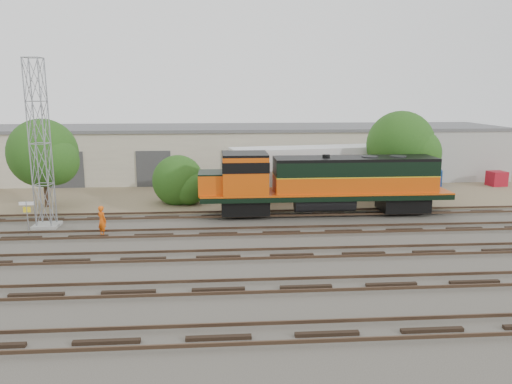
{
  "coord_description": "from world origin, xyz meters",
  "views": [
    {
      "loc": [
        0.11,
        -28.76,
        8.88
      ],
      "look_at": [
        2.57,
        4.0,
        2.2
      ],
      "focal_mm": 35.0,
      "sensor_mm": 36.0,
      "label": 1
    }
  ],
  "objects": [
    {
      "name": "ground",
      "position": [
        0.0,
        0.0,
        0.0
      ],
      "size": [
        140.0,
        140.0,
        0.0
      ],
      "primitive_type": "plane",
      "color": "#47423A",
      "rests_on": "ground"
    },
    {
      "name": "tree_west",
      "position": [
        -13.02,
        9.97,
        4.09
      ],
      "size": [
        5.49,
        5.23,
        6.84
      ],
      "color": "#382619",
      "rests_on": "ground"
    },
    {
      "name": "tree_mid",
      "position": [
        -2.97,
        10.75,
        1.71
      ],
      "size": [
        4.32,
        4.11,
        4.11
      ],
      "color": "#382619",
      "rests_on": "ground"
    },
    {
      "name": "tree_east",
      "position": [
        15.02,
        10.2,
        4.47
      ],
      "size": [
        5.7,
        5.43,
        7.33
      ],
      "color": "#382619",
      "rests_on": "ground"
    },
    {
      "name": "worker",
      "position": [
        -7.2,
        1.88,
        0.95
      ],
      "size": [
        0.82,
        0.8,
        1.91
      ],
      "primitive_type": "imported",
      "rotation": [
        0.0,
        0.0,
        2.42
      ],
      "color": "#E8550C",
      "rests_on": "ground"
    },
    {
      "name": "dirt_strip",
      "position": [
        0.0,
        15.0,
        0.01
      ],
      "size": [
        80.0,
        16.0,
        0.02
      ],
      "primitive_type": "cube",
      "color": "#726047",
      "rests_on": "ground"
    },
    {
      "name": "tracks",
      "position": [
        0.0,
        -3.0,
        0.08
      ],
      "size": [
        80.0,
        20.4,
        0.28
      ],
      "color": "black",
      "rests_on": "ground"
    },
    {
      "name": "sign_post",
      "position": [
        -11.84,
        2.33,
        1.53
      ],
      "size": [
        0.89,
        0.07,
        2.18
      ],
      "color": "gray",
      "rests_on": "ground"
    },
    {
      "name": "signal_tower",
      "position": [
        -11.37,
        4.25,
        5.3
      ],
      "size": [
        1.61,
        1.61,
        10.91
      ],
      "rotation": [
        0.0,
        0.0,
        -0.08
      ],
      "color": "gray",
      "rests_on": "ground"
    },
    {
      "name": "dumpster_red",
      "position": [
        26.4,
        16.0,
        0.7
      ],
      "size": [
        1.66,
        1.57,
        1.4
      ],
      "primitive_type": "cube",
      "rotation": [
        0.0,
        0.0,
        0.12
      ],
      "color": "maroon",
      "rests_on": "ground"
    },
    {
      "name": "locomotive",
      "position": [
        7.4,
        6.0,
        2.47
      ],
      "size": [
        18.01,
        3.16,
        4.33
      ],
      "color": "black",
      "rests_on": "tracks"
    },
    {
      "name": "semi_trailer",
      "position": [
        8.42,
        11.83,
        2.73
      ],
      "size": [
        14.39,
        4.97,
        4.35
      ],
      "rotation": [
        0.0,
        0.0,
        0.15
      ],
      "color": "silver",
      "rests_on": "ground"
    },
    {
      "name": "dumpster_blue",
      "position": [
        20.45,
        16.72,
        0.75
      ],
      "size": [
        2.01,
        1.95,
        1.5
      ],
      "primitive_type": "cube",
      "rotation": [
        0.0,
        0.0,
        -0.34
      ],
      "color": "navy",
      "rests_on": "ground"
    },
    {
      "name": "warehouse",
      "position": [
        0.04,
        22.98,
        2.65
      ],
      "size": [
        58.4,
        10.4,
        5.3
      ],
      "color": "beige",
      "rests_on": "ground"
    }
  ]
}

